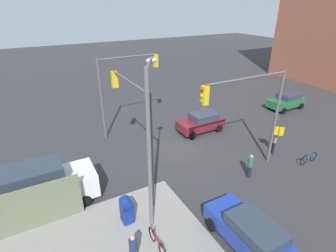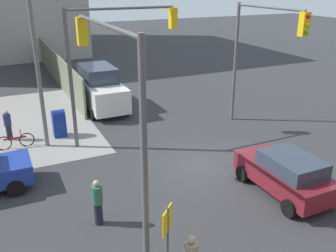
{
  "view_description": "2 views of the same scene",
  "coord_description": "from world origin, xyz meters",
  "px_view_note": "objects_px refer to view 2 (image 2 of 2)",
  "views": [
    {
      "loc": [
        9.22,
        14.85,
        10.24
      ],
      "look_at": [
        0.53,
        -1.0,
        1.6
      ],
      "focal_mm": 28.0,
      "sensor_mm": 36.0,
      "label": 1
    },
    {
      "loc": [
        -12.43,
        7.56,
        7.6
      ],
      "look_at": [
        1.59,
        0.97,
        1.52
      ],
      "focal_mm": 40.0,
      "sensor_mm": 36.0,
      "label": 2
    }
  ],
  "objects_px": {
    "street_lamp_corner": "(43,50)",
    "pedestrian_walking_north": "(8,125)",
    "traffic_signal_se_corner": "(259,44)",
    "mailbox_blue": "(59,122)",
    "bicycle_leaning_on_fence": "(16,141)",
    "traffic_signal_ne_corner": "(114,48)",
    "van_white_delivery": "(100,88)",
    "pedestrian_crossing": "(98,202)",
    "sedan_maroon": "(286,173)",
    "traffic_signal_nw_corner": "(113,86)"
  },
  "relations": [
    {
      "from": "street_lamp_corner",
      "to": "van_white_delivery",
      "type": "xyz_separation_m",
      "value": [
        4.73,
        -3.68,
        -3.42
      ]
    },
    {
      "from": "traffic_signal_ne_corner",
      "to": "street_lamp_corner",
      "type": "xyz_separation_m",
      "value": [
        0.51,
        3.09,
        0.07
      ]
    },
    {
      "from": "traffic_signal_ne_corner",
      "to": "pedestrian_walking_north",
      "type": "height_order",
      "value": "traffic_signal_ne_corner"
    },
    {
      "from": "traffic_signal_se_corner",
      "to": "pedestrian_walking_north",
      "type": "distance_m",
      "value": 13.18
    },
    {
      "from": "street_lamp_corner",
      "to": "mailbox_blue",
      "type": "relative_size",
      "value": 5.59
    },
    {
      "from": "street_lamp_corner",
      "to": "pedestrian_walking_north",
      "type": "relative_size",
      "value": 5.07
    },
    {
      "from": "mailbox_blue",
      "to": "van_white_delivery",
      "type": "bearing_deg",
      "value": -42.06
    },
    {
      "from": "traffic_signal_nw_corner",
      "to": "street_lamp_corner",
      "type": "height_order",
      "value": "street_lamp_corner"
    },
    {
      "from": "mailbox_blue",
      "to": "traffic_signal_se_corner",
      "type": "bearing_deg",
      "value": -110.88
    },
    {
      "from": "bicycle_leaning_on_fence",
      "to": "pedestrian_crossing",
      "type": "bearing_deg",
      "value": -165.28
    },
    {
      "from": "traffic_signal_se_corner",
      "to": "street_lamp_corner",
      "type": "xyz_separation_m",
      "value": [
        2.44,
        9.98,
        0.09
      ]
    },
    {
      "from": "traffic_signal_ne_corner",
      "to": "street_lamp_corner",
      "type": "distance_m",
      "value": 3.13
    },
    {
      "from": "traffic_signal_se_corner",
      "to": "bicycle_leaning_on_fence",
      "type": "bearing_deg",
      "value": 75.51
    },
    {
      "from": "sedan_maroon",
      "to": "pedestrian_walking_north",
      "type": "xyz_separation_m",
      "value": [
        9.91,
        9.1,
        -0.03
      ]
    },
    {
      "from": "street_lamp_corner",
      "to": "pedestrian_crossing",
      "type": "bearing_deg",
      "value": -177.71
    },
    {
      "from": "traffic_signal_ne_corner",
      "to": "bicycle_leaning_on_fence",
      "type": "xyz_separation_m",
      "value": [
        1.1,
        4.8,
        -4.29
      ]
    },
    {
      "from": "van_white_delivery",
      "to": "pedestrian_crossing",
      "type": "distance_m",
      "value": 12.24
    },
    {
      "from": "mailbox_blue",
      "to": "pedestrian_walking_north",
      "type": "height_order",
      "value": "pedestrian_walking_north"
    },
    {
      "from": "street_lamp_corner",
      "to": "pedestrian_crossing",
      "type": "height_order",
      "value": "street_lamp_corner"
    },
    {
      "from": "sedan_maroon",
      "to": "pedestrian_crossing",
      "type": "distance_m",
      "value": 6.99
    },
    {
      "from": "traffic_signal_nw_corner",
      "to": "mailbox_blue",
      "type": "relative_size",
      "value": 4.55
    },
    {
      "from": "traffic_signal_nw_corner",
      "to": "traffic_signal_se_corner",
      "type": "distance_m",
      "value": 10.14
    },
    {
      "from": "mailbox_blue",
      "to": "bicycle_leaning_on_fence",
      "type": "bearing_deg",
      "value": 105.28
    },
    {
      "from": "street_lamp_corner",
      "to": "traffic_signal_se_corner",
      "type": "bearing_deg",
      "value": -103.72
    },
    {
      "from": "traffic_signal_ne_corner",
      "to": "sedan_maroon",
      "type": "bearing_deg",
      "value": -151.71
    },
    {
      "from": "traffic_signal_ne_corner",
      "to": "pedestrian_walking_north",
      "type": "relative_size",
      "value": 4.12
    },
    {
      "from": "traffic_signal_nw_corner",
      "to": "pedestrian_crossing",
      "type": "bearing_deg",
      "value": 82.99
    },
    {
      "from": "traffic_signal_nw_corner",
      "to": "bicycle_leaning_on_fence",
      "type": "xyz_separation_m",
      "value": [
        7.69,
        2.7,
        -4.33
      ]
    },
    {
      "from": "traffic_signal_nw_corner",
      "to": "sedan_maroon",
      "type": "relative_size",
      "value": 1.64
    },
    {
      "from": "mailbox_blue",
      "to": "sedan_maroon",
      "type": "relative_size",
      "value": 0.36
    },
    {
      "from": "traffic_signal_nw_corner",
      "to": "traffic_signal_ne_corner",
      "type": "bearing_deg",
      "value": -17.73
    },
    {
      "from": "traffic_signal_nw_corner",
      "to": "van_white_delivery",
      "type": "bearing_deg",
      "value": -12.85
    },
    {
      "from": "traffic_signal_nw_corner",
      "to": "pedestrian_walking_north",
      "type": "relative_size",
      "value": 4.12
    },
    {
      "from": "mailbox_blue",
      "to": "pedestrian_crossing",
      "type": "height_order",
      "value": "pedestrian_crossing"
    },
    {
      "from": "traffic_signal_nw_corner",
      "to": "mailbox_blue",
      "type": "height_order",
      "value": "traffic_signal_nw_corner"
    },
    {
      "from": "traffic_signal_nw_corner",
      "to": "traffic_signal_ne_corner",
      "type": "distance_m",
      "value": 6.91
    },
    {
      "from": "bicycle_leaning_on_fence",
      "to": "van_white_delivery",
      "type": "bearing_deg",
      "value": -52.47
    },
    {
      "from": "traffic_signal_nw_corner",
      "to": "van_white_delivery",
      "type": "height_order",
      "value": "traffic_signal_nw_corner"
    },
    {
      "from": "pedestrian_crossing",
      "to": "pedestrian_walking_north",
      "type": "bearing_deg",
      "value": -176.93
    },
    {
      "from": "traffic_signal_ne_corner",
      "to": "traffic_signal_nw_corner",
      "type": "bearing_deg",
      "value": 162.27
    },
    {
      "from": "traffic_signal_nw_corner",
      "to": "bicycle_leaning_on_fence",
      "type": "distance_m",
      "value": 9.22
    },
    {
      "from": "sedan_maroon",
      "to": "mailbox_blue",
      "type": "bearing_deg",
      "value": 35.75
    },
    {
      "from": "street_lamp_corner",
      "to": "bicycle_leaning_on_fence",
      "type": "distance_m",
      "value": 4.72
    },
    {
      "from": "traffic_signal_nw_corner",
      "to": "sedan_maroon",
      "type": "distance_m",
      "value": 7.36
    },
    {
      "from": "mailbox_blue",
      "to": "sedan_maroon",
      "type": "distance_m",
      "value": 11.47
    },
    {
      "from": "van_white_delivery",
      "to": "pedestrian_walking_north",
      "type": "relative_size",
      "value": 3.42
    },
    {
      "from": "pedestrian_crossing",
      "to": "bicycle_leaning_on_fence",
      "type": "xyz_separation_m",
      "value": [
        7.6,
        2.0,
        -0.5
      ]
    },
    {
      "from": "sedan_maroon",
      "to": "van_white_delivery",
      "type": "xyz_separation_m",
      "value": [
        12.86,
        3.5,
        0.44
      ]
    },
    {
      "from": "van_white_delivery",
      "to": "pedestrian_walking_north",
      "type": "bearing_deg",
      "value": 117.75
    },
    {
      "from": "street_lamp_corner",
      "to": "mailbox_blue",
      "type": "distance_m",
      "value": 4.14
    }
  ]
}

